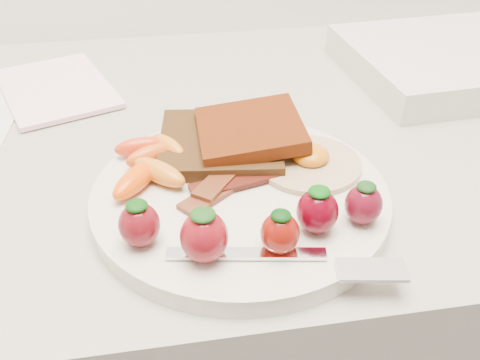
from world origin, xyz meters
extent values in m
cylinder|color=beige|center=(0.02, 1.55, 0.91)|extent=(0.27, 0.27, 0.02)
cube|color=black|center=(0.01, 1.62, 0.93)|extent=(0.13, 0.13, 0.01)
cube|color=black|center=(0.04, 1.62, 0.94)|extent=(0.10, 0.10, 0.02)
cylinder|color=beige|center=(0.09, 1.57, 0.92)|extent=(0.11, 0.11, 0.01)
ellipsoid|color=#CE6D10|center=(0.09, 1.58, 0.93)|extent=(0.04, 0.04, 0.02)
cube|color=#3D150D|center=(0.00, 1.54, 0.92)|extent=(0.08, 0.07, 0.00)
cube|color=black|center=(0.01, 1.55, 0.92)|extent=(0.09, 0.04, 0.00)
cube|color=black|center=(0.01, 1.56, 0.92)|extent=(0.07, 0.08, 0.00)
ellipsoid|color=#CD4C11|center=(-0.06, 1.60, 0.93)|extent=(0.05, 0.04, 0.02)
ellipsoid|color=orange|center=(-0.05, 1.57, 0.93)|extent=(0.06, 0.06, 0.02)
ellipsoid|color=#E44903|center=(-0.07, 1.56, 0.93)|extent=(0.06, 0.07, 0.02)
ellipsoid|color=orange|center=(-0.04, 1.61, 0.93)|extent=(0.04, 0.05, 0.02)
ellipsoid|color=red|center=(-0.07, 1.62, 0.93)|extent=(0.05, 0.02, 0.02)
ellipsoid|color=maroon|center=(-0.07, 1.49, 0.94)|extent=(0.03, 0.03, 0.04)
ellipsoid|color=#093A08|center=(-0.07, 1.49, 0.96)|extent=(0.02, 0.02, 0.01)
ellipsoid|color=maroon|center=(-0.02, 1.46, 0.94)|extent=(0.04, 0.04, 0.04)
ellipsoid|color=#133E0E|center=(-0.02, 1.46, 0.96)|extent=(0.02, 0.02, 0.01)
ellipsoid|color=maroon|center=(0.03, 1.46, 0.94)|extent=(0.03, 0.03, 0.03)
ellipsoid|color=black|center=(0.03, 1.46, 0.95)|extent=(0.02, 0.02, 0.01)
ellipsoid|color=#52010D|center=(0.07, 1.48, 0.94)|extent=(0.03, 0.03, 0.04)
ellipsoid|color=#084809|center=(0.07, 1.48, 0.96)|extent=(0.02, 0.02, 0.01)
ellipsoid|color=#590918|center=(0.11, 1.49, 0.94)|extent=(0.03, 0.03, 0.03)
ellipsoid|color=#11360F|center=(0.11, 1.49, 0.95)|extent=(0.02, 0.02, 0.01)
cube|color=white|center=(0.01, 1.46, 0.92)|extent=(0.12, 0.03, 0.00)
cube|color=white|center=(0.10, 1.43, 0.92)|extent=(0.05, 0.03, 0.00)
cube|color=#FFC8D5|center=(-0.18, 1.82, 0.91)|extent=(0.18, 0.21, 0.01)
cube|color=beige|center=(0.36, 1.79, 0.92)|extent=(0.31, 0.26, 0.04)
camera|label=1|loc=(-0.05, 1.16, 1.21)|focal=40.00mm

